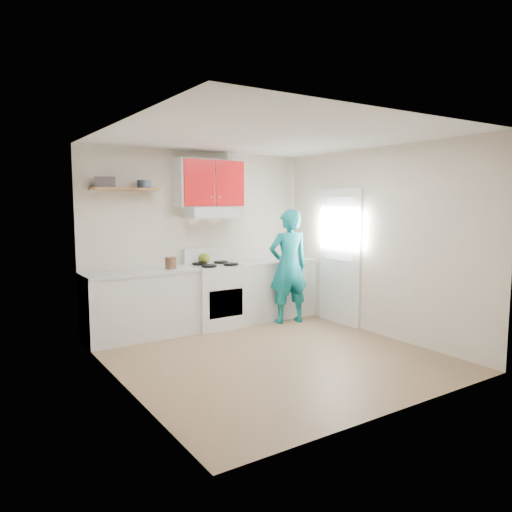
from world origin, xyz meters
TOP-DOWN VIEW (x-y plane):
  - floor at (0.00, 0.00)m, footprint 3.80×3.80m
  - ceiling at (0.00, 0.00)m, footprint 3.60×3.80m
  - back_wall at (0.00, 1.90)m, footprint 3.60×0.04m
  - front_wall at (0.00, -1.90)m, footprint 3.60×0.04m
  - left_wall at (-1.80, 0.00)m, footprint 0.04×3.80m
  - right_wall at (1.80, 0.00)m, footprint 0.04×3.80m
  - door at (1.78, 0.70)m, footprint 0.05×0.85m
  - door_glass at (1.75, 0.70)m, footprint 0.01×0.55m
  - counter_left at (-1.04, 1.60)m, footprint 1.52×0.60m
  - counter_right at (1.14, 1.60)m, footprint 1.32×0.60m
  - stove at (0.10, 1.57)m, footprint 0.76×0.65m
  - range_hood at (0.10, 1.68)m, footprint 0.76×0.44m
  - upper_cabinets at (0.10, 1.73)m, footprint 1.02×0.33m
  - shelf at (-1.15, 1.75)m, footprint 0.90×0.30m
  - books at (-1.43, 1.73)m, footprint 0.30×0.25m
  - tin at (-0.90, 1.75)m, footprint 0.21×0.21m
  - kettle at (0.03, 1.79)m, footprint 0.23×0.23m
  - crock at (-0.62, 1.54)m, footprint 0.19×0.19m
  - cutting_board at (0.81, 1.55)m, footprint 0.29×0.23m
  - silicone_mat at (1.45, 1.62)m, footprint 0.30×0.26m
  - person at (1.14, 1.16)m, footprint 0.70×0.54m

SIDE VIEW (x-z plane):
  - floor at x=0.00m, z-range 0.00..0.00m
  - counter_left at x=-1.04m, z-range 0.00..0.90m
  - counter_right at x=1.14m, z-range 0.00..0.90m
  - stove at x=0.10m, z-range 0.00..0.92m
  - person at x=1.14m, z-range 0.00..1.74m
  - silicone_mat at x=1.45m, z-range 0.90..0.91m
  - cutting_board at x=0.81m, z-range 0.90..0.92m
  - crock at x=-0.62m, z-range 0.90..1.09m
  - kettle at x=0.03m, z-range 0.92..1.09m
  - door at x=1.78m, z-range 0.00..2.05m
  - back_wall at x=0.00m, z-range 0.00..2.60m
  - front_wall at x=0.00m, z-range 0.00..2.60m
  - left_wall at x=-1.80m, z-range 0.00..2.60m
  - right_wall at x=1.80m, z-range 0.00..2.60m
  - door_glass at x=1.75m, z-range 0.98..1.92m
  - range_hood at x=0.10m, z-range 1.62..1.77m
  - shelf at x=-1.15m, z-range 2.00..2.04m
  - tin at x=-0.90m, z-range 2.04..2.15m
  - books at x=-1.43m, z-range 2.04..2.17m
  - upper_cabinets at x=0.10m, z-range 1.77..2.47m
  - ceiling at x=0.00m, z-range 2.58..2.62m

